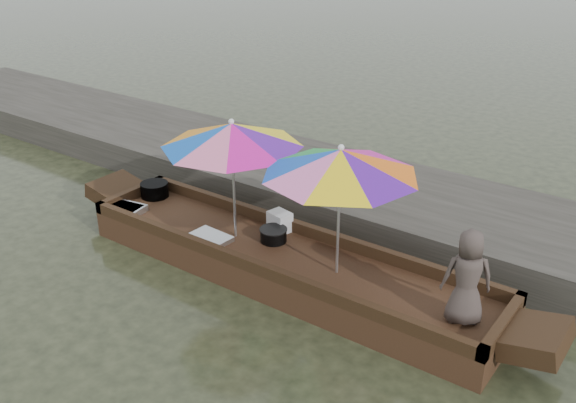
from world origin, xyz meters
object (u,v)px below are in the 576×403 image
Objects in this scene: charcoal_grill at (273,235)px; vendor at (467,277)px; cooking_pot at (155,190)px; tray_scallop at (210,238)px; tray_crayfish at (125,209)px; umbrella_bow at (234,180)px; umbrella_stern at (339,211)px; boat_hull at (283,265)px; supply_bag at (280,221)px.

charcoal_grill is 2.62m from vendor.
cooking_pot is 1.63m from tray_scallop.
cooking_pot is at bearing 94.69° from tray_crayfish.
umbrella_stern is at bearing 0.00° from umbrella_bow.
cooking_pot is 0.23× the size of umbrella_stern.
boat_hull is 0.41m from charcoal_grill.
vendor is (3.23, 0.21, 0.48)m from tray_scallop.
tray_crayfish is 4.76m from vendor.
umbrella_stern is (3.20, 0.35, 0.73)m from tray_crayfish.
umbrella_stern is at bearing 6.32° from tray_crayfish.
vendor is at bearing -2.42° from umbrella_stern.
tray_crayfish is at bearing -26.34° from vendor.
tray_scallop is at bearing -127.52° from supply_bag.
tray_crayfish is 2.21m from supply_bag.
cooking_pot is 1.42× the size of supply_bag.
cooking_pot is 0.76× the size of tray_scallop.
supply_bag is at bearing 5.28° from cooking_pot.
boat_hull is 0.67m from supply_bag.
charcoal_grill is at bearing 34.38° from tray_scallop.
umbrella_bow is at bearing -159.62° from charcoal_grill.
tray_scallop is at bearing -163.49° from boat_hull.
tray_crayfish is 1.49m from tray_scallop.
umbrella_bow reaches higher than tray_crayfish.
supply_bag is at bearing 52.48° from tray_scallop.
boat_hull is 16.58× the size of charcoal_grill.
tray_scallop is 3.28m from vendor.
tray_crayfish is at bearing -173.68° from umbrella_stern.
cooking_pot is 0.23× the size of umbrella_bow.
tray_crayfish is at bearing -85.31° from cooking_pot.
boat_hull is 13.79× the size of cooking_pot.
umbrella_stern reaches higher than tray_scallop.
charcoal_grill is 1.18× the size of supply_bag.
boat_hull is 19.54× the size of supply_bag.
umbrella_stern is (1.14, -0.45, 0.65)m from supply_bag.
supply_bag reaches higher than tray_crayfish.
umbrella_bow reaches higher than tray_scallop.
charcoal_grill is 0.19× the size of umbrella_stern.
tray_crayfish is 0.51× the size of vendor.
supply_bag is (-0.10, 0.27, 0.05)m from charcoal_grill.
charcoal_grill reaches higher than boat_hull.
vendor is at bearing 3.50° from tray_crayfish.
umbrella_stern is at bearing -21.48° from supply_bag.
cooking_pot reaches higher than tray_scallop.
supply_bag is 0.16× the size of umbrella_stern.
cooking_pot is 0.39× the size of vendor.
boat_hull is 10.41× the size of tray_scallop.
umbrella_bow is (-0.47, -0.18, 0.70)m from charcoal_grill.
umbrella_stern is at bearing -32.26° from vendor.
vendor reaches higher than tray_scallop.
vendor is (4.78, -0.32, 0.41)m from cooking_pot.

